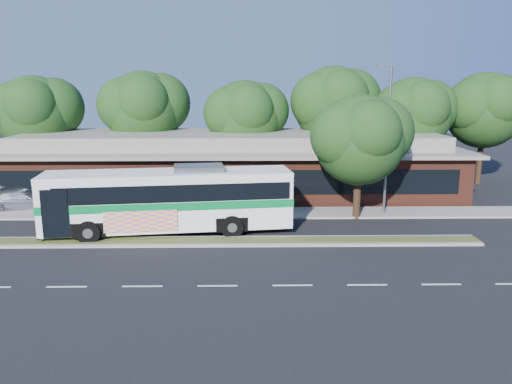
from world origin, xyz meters
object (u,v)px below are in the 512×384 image
at_px(sedan, 21,200).
at_px(sidewalk_tree, 365,138).
at_px(transit_bus, 170,196).
at_px(lamp_post, 387,136).

bearing_deg(sedan, sidewalk_tree, -110.35).
height_order(transit_bus, sedan, transit_bus).
relative_size(lamp_post, sedan, 2.08).
relative_size(transit_bus, sedan, 3.06).
xyz_separation_m(transit_bus, sidewalk_tree, (11.08, 3.02, 2.80)).
distance_m(sedan, sidewalk_tree, 22.06).
height_order(lamp_post, transit_bus, lamp_post).
xyz_separation_m(lamp_post, transit_bus, (-12.51, -3.59, -2.86)).
height_order(transit_bus, sidewalk_tree, sidewalk_tree).
distance_m(lamp_post, transit_bus, 13.33).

